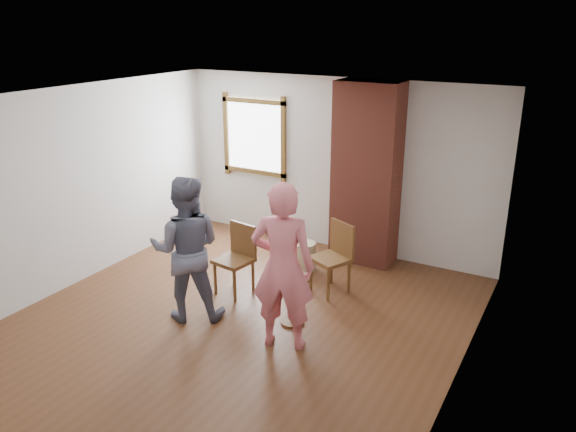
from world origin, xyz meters
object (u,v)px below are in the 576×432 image
Objects in this scene: man at (186,249)px; side_table at (292,292)px; dining_chair_left at (238,255)px; dining_chair_right at (335,254)px; person_pink at (283,267)px; stoneware_crock at (305,256)px.

side_table is at bearing 171.01° from man.
dining_chair_right is (1.09, 0.62, 0.01)m from dining_chair_left.
side_table is 0.32× the size of person_pink.
person_pink is at bearing 149.94° from man.
side_table is 1.32m from man.
person_pink is (0.13, -0.45, 0.53)m from side_table.
man reaches higher than side_table.
man is 0.94× the size of person_pink.
dining_chair_right is at bearing -160.33° from man.
dining_chair_right is at bearing -31.06° from stoneware_crock.
dining_chair_right is 1.02m from side_table.
man is (-0.14, -0.83, 0.36)m from dining_chair_left.
dining_chair_left is 0.98× the size of dining_chair_right.
stoneware_crock is 0.44× the size of dining_chair_left.
dining_chair_left is 1.26m from dining_chair_right.
dining_chair_right is 1.94m from man.
person_pink is (1.28, -0.00, 0.06)m from man.
dining_chair_left is 0.91m from man.
dining_chair_right is (0.64, -0.38, 0.32)m from stoneware_crock.
stoneware_crock is at bearing 173.72° from dining_chair_right.
stoneware_crock is at bearing -137.96° from man.
dining_chair_right is 0.50× the size of person_pink.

